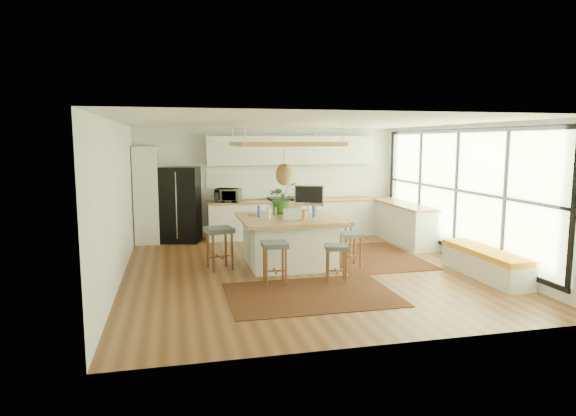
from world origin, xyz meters
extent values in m
plane|color=#582F19|center=(0.00, 0.00, 0.00)|extent=(7.00, 7.00, 0.00)
plane|color=white|center=(0.00, 0.00, 2.70)|extent=(7.00, 7.00, 0.00)
plane|color=silver|center=(0.00, 3.50, 1.35)|extent=(6.50, 0.00, 6.50)
plane|color=silver|center=(0.00, -3.50, 1.35)|extent=(6.50, 0.00, 6.50)
plane|color=silver|center=(-3.25, 0.00, 1.35)|extent=(0.00, 7.00, 7.00)
plane|color=silver|center=(3.25, 0.00, 1.35)|extent=(0.00, 7.00, 7.00)
cube|color=silver|center=(-2.95, 3.18, 1.12)|extent=(0.55, 0.60, 2.25)
cube|color=silver|center=(0.55, 3.18, 0.44)|extent=(4.20, 0.60, 0.88)
cube|color=#9B6437|center=(0.55, 3.18, 0.90)|extent=(4.24, 0.64, 0.05)
cube|color=white|center=(0.55, 3.48, 1.35)|extent=(4.20, 0.02, 0.80)
cube|color=silver|center=(0.55, 3.32, 2.15)|extent=(4.20, 0.34, 0.70)
cube|color=silver|center=(2.93, 2.00, 0.44)|extent=(0.60, 2.50, 0.88)
cube|color=#9B6437|center=(2.93, 2.00, 0.90)|extent=(0.64, 2.54, 0.05)
cube|color=black|center=(-0.28, -1.48, 0.01)|extent=(2.60, 1.80, 0.01)
cube|color=black|center=(1.62, 0.69, 0.01)|extent=(1.80, 2.60, 0.01)
imported|color=#A5A5AA|center=(-1.06, 3.14, 1.12)|extent=(0.66, 0.50, 0.39)
imported|color=#1E4C19|center=(-0.22, 0.92, 1.18)|extent=(0.65, 0.70, 0.50)
imported|color=silver|center=(-0.84, 0.91, 0.95)|extent=(0.23, 0.23, 0.05)
cylinder|color=blue|center=(-0.75, 0.58, 1.03)|extent=(0.07, 0.07, 0.19)
cylinder|color=white|center=(-0.60, 0.33, 1.03)|extent=(0.07, 0.07, 0.19)
cylinder|color=#A76937|center=(0.05, 0.18, 1.03)|extent=(0.07, 0.07, 0.19)
cylinder|color=silver|center=(0.15, 0.53, 1.03)|extent=(0.07, 0.07, 0.19)
cylinder|color=#4F7C4A|center=(-0.40, 0.73, 1.03)|extent=(0.07, 0.07, 0.19)
cylinder|color=blue|center=(0.30, 0.38, 1.03)|extent=(0.07, 0.07, 0.19)
camera|label=1|loc=(-2.32, -8.61, 2.37)|focal=30.74mm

